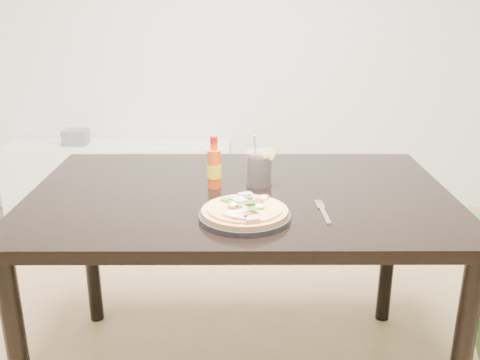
{
  "coord_description": "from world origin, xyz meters",
  "views": [
    {
      "loc": [
        -0.04,
        -1.17,
        1.36
      ],
      "look_at": [
        -0.04,
        0.39,
        0.83
      ],
      "focal_mm": 40.0,
      "sensor_mm": 36.0,
      "label": 1
    }
  ],
  "objects_px": {
    "pizza": "(245,210)",
    "dining_table": "(240,214)",
    "cola_cup": "(259,169)",
    "fork": "(323,211)",
    "plate": "(245,216)",
    "media_console": "(120,181)",
    "hot_sauce_bottle": "(214,168)"
  },
  "relations": [
    {
      "from": "fork",
      "to": "plate",
      "type": "bearing_deg",
      "value": -169.04
    },
    {
      "from": "plate",
      "to": "cola_cup",
      "type": "distance_m",
      "value": 0.31
    },
    {
      "from": "hot_sauce_bottle",
      "to": "cola_cup",
      "type": "height_order",
      "value": "cola_cup"
    },
    {
      "from": "dining_table",
      "to": "pizza",
      "type": "xyz_separation_m",
      "value": [
        0.01,
        -0.24,
        0.11
      ]
    },
    {
      "from": "pizza",
      "to": "cola_cup",
      "type": "bearing_deg",
      "value": 79.93
    },
    {
      "from": "dining_table",
      "to": "cola_cup",
      "type": "bearing_deg",
      "value": 42.8
    },
    {
      "from": "dining_table",
      "to": "cola_cup",
      "type": "xyz_separation_m",
      "value": [
        0.07,
        0.06,
        0.14
      ]
    },
    {
      "from": "pizza",
      "to": "dining_table",
      "type": "bearing_deg",
      "value": 93.21
    },
    {
      "from": "fork",
      "to": "dining_table",
      "type": "bearing_deg",
      "value": 141.78
    },
    {
      "from": "dining_table",
      "to": "pizza",
      "type": "height_order",
      "value": "pizza"
    },
    {
      "from": "plate",
      "to": "pizza",
      "type": "distance_m",
      "value": 0.02
    },
    {
      "from": "hot_sauce_bottle",
      "to": "fork",
      "type": "bearing_deg",
      "value": -32.8
    },
    {
      "from": "plate",
      "to": "cola_cup",
      "type": "height_order",
      "value": "cola_cup"
    },
    {
      "from": "fork",
      "to": "media_console",
      "type": "xyz_separation_m",
      "value": [
        -1.01,
        1.74,
        -0.5
      ]
    },
    {
      "from": "dining_table",
      "to": "cola_cup",
      "type": "relative_size",
      "value": 7.74
    },
    {
      "from": "hot_sauce_bottle",
      "to": "cola_cup",
      "type": "distance_m",
      "value": 0.16
    },
    {
      "from": "dining_table",
      "to": "plate",
      "type": "xyz_separation_m",
      "value": [
        0.01,
        -0.24,
        0.09
      ]
    },
    {
      "from": "plate",
      "to": "fork",
      "type": "xyz_separation_m",
      "value": [
        0.24,
        0.06,
        -0.01
      ]
    },
    {
      "from": "dining_table",
      "to": "pizza",
      "type": "bearing_deg",
      "value": -86.79
    },
    {
      "from": "hot_sauce_bottle",
      "to": "media_console",
      "type": "height_order",
      "value": "hot_sauce_bottle"
    },
    {
      "from": "cola_cup",
      "to": "media_console",
      "type": "distance_m",
      "value": 1.8
    },
    {
      "from": "cola_cup",
      "to": "media_console",
      "type": "xyz_separation_m",
      "value": [
        -0.83,
        1.49,
        -0.56
      ]
    },
    {
      "from": "dining_table",
      "to": "plate",
      "type": "distance_m",
      "value": 0.26
    },
    {
      "from": "plate",
      "to": "dining_table",
      "type": "bearing_deg",
      "value": 93.25
    },
    {
      "from": "hot_sauce_bottle",
      "to": "fork",
      "type": "relative_size",
      "value": 0.95
    },
    {
      "from": "cola_cup",
      "to": "fork",
      "type": "relative_size",
      "value": 0.96
    },
    {
      "from": "pizza",
      "to": "fork",
      "type": "relative_size",
      "value": 1.34
    },
    {
      "from": "plate",
      "to": "media_console",
      "type": "relative_size",
      "value": 0.19
    },
    {
      "from": "dining_table",
      "to": "pizza",
      "type": "relative_size",
      "value": 5.53
    },
    {
      "from": "cola_cup",
      "to": "fork",
      "type": "distance_m",
      "value": 0.31
    },
    {
      "from": "fork",
      "to": "media_console",
      "type": "bearing_deg",
      "value": 118.11
    },
    {
      "from": "dining_table",
      "to": "media_console",
      "type": "xyz_separation_m",
      "value": [
        -0.76,
        1.56,
        -0.42
      ]
    }
  ]
}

